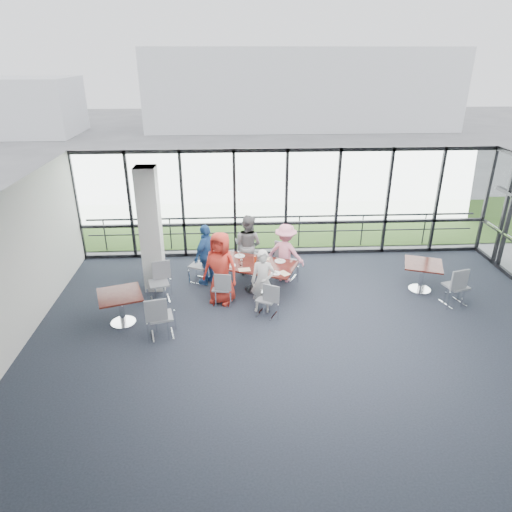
{
  "coord_description": "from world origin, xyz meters",
  "views": [
    {
      "loc": [
        -1.55,
        -7.69,
        5.64
      ],
      "look_at": [
        -1.02,
        2.43,
        1.1
      ],
      "focal_mm": 32.0,
      "sensor_mm": 36.0,
      "label": 1
    }
  ],
  "objects_px": {
    "structural_column": "(151,230)",
    "side_table_left": "(120,298)",
    "chair_main_nl": "(222,288)",
    "chair_main_nr": "(267,299)",
    "diner_near_left": "(221,268)",
    "side_table_right": "(423,268)",
    "diner_near_right": "(263,282)",
    "chair_main_fl": "(249,256)",
    "chair_spare_r": "(456,286)",
    "main_table": "(255,268)",
    "diner_far_right": "(285,253)",
    "chair_spare_la": "(161,316)",
    "diner_end": "(207,254)",
    "chair_spare_lb": "(159,283)",
    "chair_main_fr": "(286,262)",
    "diner_far_left": "(248,245)",
    "chair_main_end": "(200,265)"
  },
  "relations": [
    {
      "from": "side_table_left",
      "to": "chair_main_fr",
      "type": "distance_m",
      "value": 4.47
    },
    {
      "from": "chair_spare_r",
      "to": "side_table_left",
      "type": "bearing_deg",
      "value": 167.7
    },
    {
      "from": "diner_near_right",
      "to": "chair_main_fl",
      "type": "relative_size",
      "value": 1.58
    },
    {
      "from": "chair_main_nl",
      "to": "chair_spare_la",
      "type": "xyz_separation_m",
      "value": [
        -1.27,
        -1.34,
        0.06
      ]
    },
    {
      "from": "side_table_right",
      "to": "chair_main_nl",
      "type": "height_order",
      "value": "chair_main_nl"
    },
    {
      "from": "diner_end",
      "to": "chair_main_nl",
      "type": "distance_m",
      "value": 1.26
    },
    {
      "from": "diner_far_left",
      "to": "diner_far_right",
      "type": "height_order",
      "value": "diner_far_left"
    },
    {
      "from": "structural_column",
      "to": "chair_spare_la",
      "type": "height_order",
      "value": "structural_column"
    },
    {
      "from": "structural_column",
      "to": "diner_far_right",
      "type": "bearing_deg",
      "value": 4.22
    },
    {
      "from": "diner_near_right",
      "to": "diner_far_right",
      "type": "xyz_separation_m",
      "value": [
        0.7,
        1.55,
        0.02
      ]
    },
    {
      "from": "chair_main_fl",
      "to": "chair_main_fr",
      "type": "xyz_separation_m",
      "value": [
        0.99,
        -0.44,
        -0.01
      ]
    },
    {
      "from": "diner_end",
      "to": "chair_spare_lb",
      "type": "relative_size",
      "value": 1.74
    },
    {
      "from": "diner_near_left",
      "to": "diner_far_right",
      "type": "relative_size",
      "value": 1.14
    },
    {
      "from": "main_table",
      "to": "side_table_right",
      "type": "relative_size",
      "value": 1.95
    },
    {
      "from": "diner_near_right",
      "to": "chair_spare_la",
      "type": "bearing_deg",
      "value": -147.27
    },
    {
      "from": "side_table_left",
      "to": "diner_near_right",
      "type": "xyz_separation_m",
      "value": [
        3.21,
        0.39,
        0.13
      ]
    },
    {
      "from": "chair_main_nl",
      "to": "chair_spare_r",
      "type": "distance_m",
      "value": 5.65
    },
    {
      "from": "chair_spare_r",
      "to": "chair_main_fl",
      "type": "bearing_deg",
      "value": 141.55
    },
    {
      "from": "side_table_left",
      "to": "main_table",
      "type": "bearing_deg",
      "value": 24.67
    },
    {
      "from": "side_table_right",
      "to": "chair_spare_r",
      "type": "height_order",
      "value": "chair_spare_r"
    },
    {
      "from": "diner_end",
      "to": "chair_main_nr",
      "type": "relative_size",
      "value": 1.94
    },
    {
      "from": "diner_near_left",
      "to": "chair_spare_lb",
      "type": "bearing_deg",
      "value": -159.06
    },
    {
      "from": "chair_main_fl",
      "to": "side_table_left",
      "type": "bearing_deg",
      "value": 74.75
    },
    {
      "from": "diner_near_right",
      "to": "chair_main_nr",
      "type": "height_order",
      "value": "diner_near_right"
    },
    {
      "from": "diner_end",
      "to": "chair_main_fl",
      "type": "distance_m",
      "value": 1.33
    },
    {
      "from": "main_table",
      "to": "chair_main_nl",
      "type": "height_order",
      "value": "chair_main_nl"
    },
    {
      "from": "chair_main_fl",
      "to": "diner_far_left",
      "type": "bearing_deg",
      "value": 100.61
    },
    {
      "from": "chair_main_fl",
      "to": "chair_spare_lb",
      "type": "relative_size",
      "value": 1.04
    },
    {
      "from": "diner_near_left",
      "to": "main_table",
      "type": "bearing_deg",
      "value": 57.32
    },
    {
      "from": "diner_far_left",
      "to": "chair_main_fr",
      "type": "height_order",
      "value": "diner_far_left"
    },
    {
      "from": "diner_far_right",
      "to": "chair_spare_la",
      "type": "xyz_separation_m",
      "value": [
        -2.94,
        -2.51,
        -0.3
      ]
    },
    {
      "from": "structural_column",
      "to": "chair_main_nl",
      "type": "distance_m",
      "value": 2.28
    },
    {
      "from": "structural_column",
      "to": "side_table_left",
      "type": "height_order",
      "value": "structural_column"
    },
    {
      "from": "diner_end",
      "to": "chair_spare_la",
      "type": "height_order",
      "value": "diner_end"
    },
    {
      "from": "diner_near_right",
      "to": "chair_main_nl",
      "type": "relative_size",
      "value": 1.8
    },
    {
      "from": "chair_main_end",
      "to": "chair_spare_la",
      "type": "relative_size",
      "value": 0.96
    },
    {
      "from": "chair_main_nl",
      "to": "chair_main_fr",
      "type": "distance_m",
      "value": 2.16
    },
    {
      "from": "side_table_right",
      "to": "chair_spare_lb",
      "type": "xyz_separation_m",
      "value": [
        -6.65,
        -0.19,
        -0.17
      ]
    },
    {
      "from": "chair_main_fr",
      "to": "chair_spare_la",
      "type": "distance_m",
      "value": 4.0
    },
    {
      "from": "diner_far_right",
      "to": "diner_end",
      "type": "height_order",
      "value": "diner_end"
    },
    {
      "from": "diner_end",
      "to": "chair_main_fr",
      "type": "xyz_separation_m",
      "value": [
        2.12,
        0.17,
        -0.34
      ]
    },
    {
      "from": "diner_end",
      "to": "chair_spare_la",
      "type": "bearing_deg",
      "value": 14.84
    },
    {
      "from": "chair_main_nl",
      "to": "chair_main_nr",
      "type": "xyz_separation_m",
      "value": [
        1.04,
        -0.6,
        -0.01
      ]
    },
    {
      "from": "side_table_right",
      "to": "chair_main_fr",
      "type": "height_order",
      "value": "chair_main_fr"
    },
    {
      "from": "diner_near_left",
      "to": "chair_spare_r",
      "type": "relative_size",
      "value": 1.83
    },
    {
      "from": "diner_near_left",
      "to": "chair_main_nl",
      "type": "bearing_deg",
      "value": -58.38
    },
    {
      "from": "main_table",
      "to": "chair_main_nl",
      "type": "xyz_separation_m",
      "value": [
        -0.85,
        -0.64,
        -0.2
      ]
    },
    {
      "from": "diner_near_right",
      "to": "chair_main_fl",
      "type": "height_order",
      "value": "diner_near_right"
    },
    {
      "from": "diner_near_left",
      "to": "side_table_right",
      "type": "bearing_deg",
      "value": 29.16
    },
    {
      "from": "structural_column",
      "to": "chair_main_end",
      "type": "relative_size",
      "value": 3.37
    }
  ]
}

